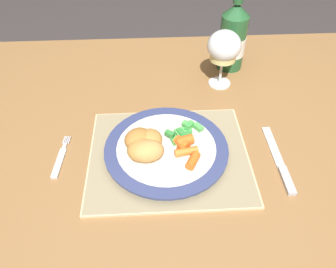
% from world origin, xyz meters
% --- Properties ---
extents(ground_plane, '(6.00, 6.00, 0.00)m').
position_xyz_m(ground_plane, '(0.00, 0.00, 0.00)').
color(ground_plane, '#383333').
extents(dining_table, '(1.47, 0.86, 0.74)m').
position_xyz_m(dining_table, '(0.00, 0.00, 0.65)').
color(dining_table, olive).
rests_on(dining_table, ground).
extents(placemat, '(0.35, 0.29, 0.01)m').
position_xyz_m(placemat, '(-0.06, -0.11, 0.74)').
color(placemat, '#CCB789').
rests_on(placemat, dining_table).
extents(dinner_plate, '(0.27, 0.27, 0.02)m').
position_xyz_m(dinner_plate, '(-0.06, -0.11, 0.76)').
color(dinner_plate, silver).
rests_on(dinner_plate, placemat).
extents(breaded_croquettes, '(0.10, 0.11, 0.04)m').
position_xyz_m(breaded_croquettes, '(-0.11, -0.12, 0.79)').
color(breaded_croquettes, tan).
rests_on(breaded_croquettes, dinner_plate).
extents(green_beans_pile, '(0.09, 0.08, 0.02)m').
position_xyz_m(green_beans_pile, '(-0.02, -0.07, 0.77)').
color(green_beans_pile, '#4CA84C').
rests_on(green_beans_pile, dinner_plate).
extents(glazed_carrots, '(0.05, 0.09, 0.02)m').
position_xyz_m(glazed_carrots, '(-0.02, -0.12, 0.78)').
color(glazed_carrots, '#CC5119').
rests_on(glazed_carrots, dinner_plate).
extents(fork, '(0.02, 0.12, 0.01)m').
position_xyz_m(fork, '(-0.29, -0.11, 0.74)').
color(fork, silver).
rests_on(fork, dining_table).
extents(table_knife, '(0.02, 0.19, 0.01)m').
position_xyz_m(table_knife, '(0.18, -0.15, 0.74)').
color(table_knife, silver).
rests_on(table_knife, dining_table).
extents(wine_glass, '(0.09, 0.09, 0.16)m').
position_xyz_m(wine_glass, '(0.10, 0.15, 0.85)').
color(wine_glass, silver).
rests_on(wine_glass, dining_table).
extents(bottle, '(0.08, 0.08, 0.25)m').
position_xyz_m(bottle, '(0.14, 0.24, 0.83)').
color(bottle, '#23562D').
rests_on(bottle, dining_table).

